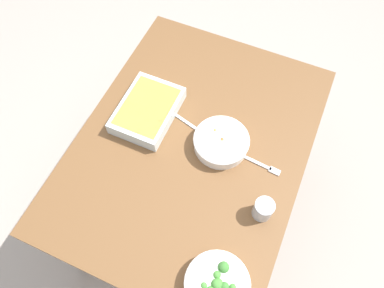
% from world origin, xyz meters
% --- Properties ---
extents(ground_plane, '(6.00, 6.00, 0.00)m').
position_xyz_m(ground_plane, '(0.00, 0.00, 0.00)').
color(ground_plane, '#9E9389').
extents(dining_table, '(1.20, 0.90, 0.74)m').
position_xyz_m(dining_table, '(0.00, 0.00, 0.65)').
color(dining_table, brown).
rests_on(dining_table, ground_plane).
extents(stew_bowl, '(0.22, 0.22, 0.06)m').
position_xyz_m(stew_bowl, '(0.04, -0.11, 0.77)').
color(stew_bowl, white).
rests_on(stew_bowl, dining_table).
extents(broccoli_bowl, '(0.22, 0.22, 0.07)m').
position_xyz_m(broccoli_bowl, '(-0.46, -0.29, 0.77)').
color(broccoli_bowl, white).
rests_on(broccoli_bowl, dining_table).
extents(baking_dish, '(0.30, 0.22, 0.06)m').
position_xyz_m(baking_dish, '(0.06, 0.23, 0.77)').
color(baking_dish, silver).
rests_on(baking_dish, dining_table).
extents(drink_cup, '(0.07, 0.07, 0.08)m').
position_xyz_m(drink_cup, '(-0.16, -0.35, 0.78)').
color(drink_cup, '#B2BCC6').
rests_on(drink_cup, dining_table).
extents(spoon_by_stew, '(0.06, 0.17, 0.01)m').
position_xyz_m(spoon_by_stew, '(0.07, 0.02, 0.74)').
color(spoon_by_stew, silver).
rests_on(spoon_by_stew, dining_table).
extents(spoon_by_broccoli, '(0.12, 0.15, 0.01)m').
position_xyz_m(spoon_by_broccoli, '(-0.44, -0.26, 0.74)').
color(spoon_by_broccoli, silver).
rests_on(spoon_by_broccoli, dining_table).
extents(fork_on_table, '(0.03, 0.18, 0.01)m').
position_xyz_m(fork_on_table, '(0.02, -0.29, 0.74)').
color(fork_on_table, silver).
rests_on(fork_on_table, dining_table).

